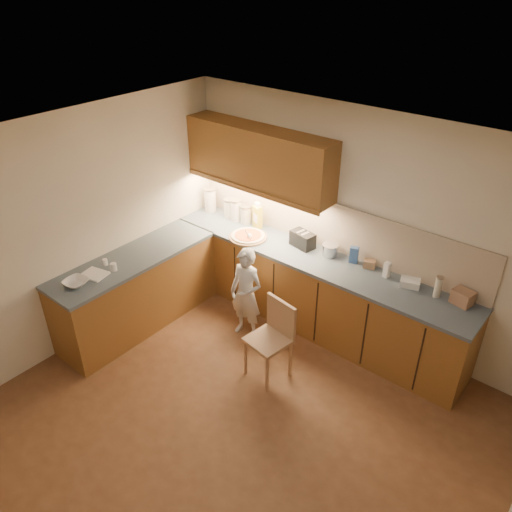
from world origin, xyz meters
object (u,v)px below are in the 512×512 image
Objects in this scene: oil_jug at (257,216)px; toaster at (303,239)px; wooden_chair at (273,334)px; pizza_on_board at (248,236)px; child at (246,294)px.

oil_jug reaches higher than toaster.
oil_jug is 0.72m from toaster.
wooden_chair is 2.80× the size of toaster.
pizza_on_board is 0.67m from toaster.
toaster is at bearing 71.08° from child.
oil_jug is (-0.09, 0.28, 0.13)m from pizza_on_board.
child is at bearing -58.44° from oil_jug.
wooden_chair is 1.68m from oil_jug.
child is at bearing -51.93° from pizza_on_board.
toaster is at bearing 119.59° from wooden_chair.
wooden_chair is 2.59× the size of oil_jug.
pizza_on_board is at bearing 149.97° from wooden_chair.
wooden_chair is at bearing -38.78° from pizza_on_board.
pizza_on_board is at bearing -73.21° from oil_jug.
wooden_chair is at bearing -44.87° from oil_jug.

